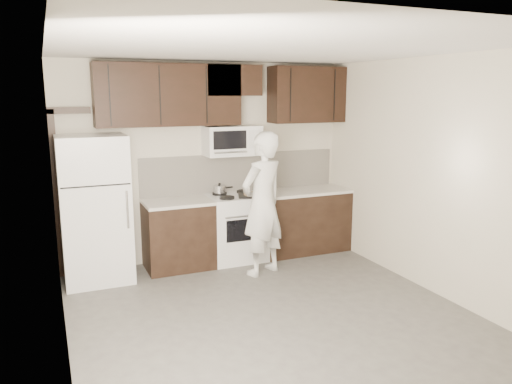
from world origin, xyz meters
TOP-DOWN VIEW (x-y plane):
  - floor at (0.00, 0.00)m, footprint 4.50×4.50m
  - back_wall at (0.00, 2.25)m, footprint 4.00×0.00m
  - ceiling at (0.00, 0.00)m, footprint 4.50×4.50m
  - counter_run at (0.60, 1.94)m, footprint 2.95×0.64m
  - stove at (0.30, 1.94)m, footprint 0.76×0.66m
  - backsplash at (0.50, 2.24)m, footprint 2.90×0.02m
  - upper_cabinets at (0.21, 2.08)m, footprint 3.48×0.35m
  - microwave at (0.30, 2.06)m, footprint 0.76×0.42m
  - refrigerator at (-1.55, 1.89)m, footprint 0.80×0.76m
  - door_trim at (-1.92, 2.21)m, footprint 0.50×0.08m
  - saucepan at (0.12, 2.09)m, footprint 0.29×0.17m
  - baking_tray at (0.52, 1.80)m, footprint 0.53×0.46m
  - pizza at (0.52, 1.80)m, footprint 0.38×0.38m
  - person at (0.42, 1.30)m, footprint 0.78×0.66m

SIDE VIEW (x-z plane):
  - floor at x=0.00m, z-range 0.00..0.00m
  - counter_run at x=0.60m, z-range 0.00..0.91m
  - stove at x=0.30m, z-range -0.01..0.93m
  - refrigerator at x=-1.55m, z-range 0.00..1.80m
  - person at x=0.42m, z-range 0.00..1.83m
  - baking_tray at x=0.52m, z-range 0.91..0.93m
  - pizza at x=0.52m, z-range 0.93..0.95m
  - saucepan at x=0.12m, z-range 0.89..1.06m
  - backsplash at x=0.50m, z-range 0.91..1.45m
  - door_trim at x=-1.92m, z-range 0.19..2.31m
  - back_wall at x=0.00m, z-range -0.65..3.35m
  - microwave at x=0.30m, z-range 1.45..1.85m
  - upper_cabinets at x=0.21m, z-range 1.89..2.67m
  - ceiling at x=0.00m, z-range 2.70..2.70m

